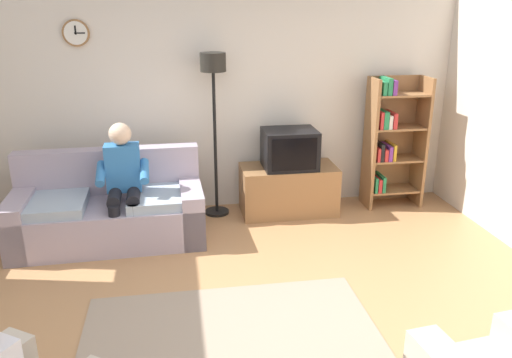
% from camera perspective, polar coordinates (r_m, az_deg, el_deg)
% --- Properties ---
extents(ground_plane, '(12.00, 12.00, 0.00)m').
position_cam_1_polar(ground_plane, '(3.95, -0.34, -16.98)').
color(ground_plane, '#B27F51').
extents(back_wall_assembly, '(6.20, 0.17, 2.70)m').
position_cam_1_polar(back_wall_assembly, '(5.92, -4.43, 9.52)').
color(back_wall_assembly, silver).
rests_on(back_wall_assembly, ground_plane).
extents(couch, '(1.92, 0.93, 0.90)m').
position_cam_1_polar(couch, '(5.42, -16.25, -3.52)').
color(couch, '#A899A8').
rests_on(couch, ground_plane).
extents(tv_stand, '(1.10, 0.56, 0.56)m').
position_cam_1_polar(tv_stand, '(5.92, 3.67, -1.19)').
color(tv_stand, olive).
rests_on(tv_stand, ground_plane).
extents(tv, '(0.60, 0.49, 0.44)m').
position_cam_1_polar(tv, '(5.74, 3.83, 3.43)').
color(tv, black).
rests_on(tv, tv_stand).
extents(bookshelf, '(0.68, 0.36, 1.56)m').
position_cam_1_polar(bookshelf, '(6.22, 15.00, 4.30)').
color(bookshelf, olive).
rests_on(bookshelf, ground_plane).
extents(floor_lamp, '(0.28, 0.28, 1.85)m').
position_cam_1_polar(floor_lamp, '(5.59, -4.81, 9.99)').
color(floor_lamp, black).
rests_on(floor_lamp, ground_plane).
extents(area_rug, '(2.20, 1.70, 0.01)m').
position_cam_1_polar(area_rug, '(3.77, -2.47, -18.88)').
color(area_rug, gray).
rests_on(area_rug, ground_plane).
extents(person_on_couch, '(0.52, 0.54, 1.24)m').
position_cam_1_polar(person_on_couch, '(5.17, -14.79, 0.06)').
color(person_on_couch, '#3372B2').
rests_on(person_on_couch, ground_plane).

